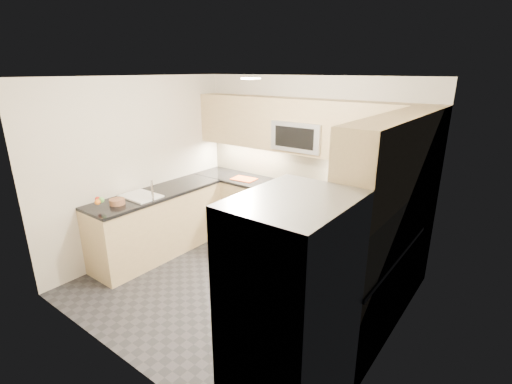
# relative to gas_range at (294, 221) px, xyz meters

# --- Properties ---
(floor) EXTENTS (3.60, 3.20, 0.00)m
(floor) POSITION_rel_gas_range_xyz_m (0.00, -1.28, -0.46)
(floor) COLOR black
(floor) RESTS_ON ground
(ceiling) EXTENTS (3.60, 3.20, 0.02)m
(ceiling) POSITION_rel_gas_range_xyz_m (0.00, -1.28, 2.04)
(ceiling) COLOR beige
(ceiling) RESTS_ON wall_back
(wall_back) EXTENTS (3.60, 0.02, 2.50)m
(wall_back) POSITION_rel_gas_range_xyz_m (0.00, 0.32, 0.79)
(wall_back) COLOR beige
(wall_back) RESTS_ON floor
(wall_front) EXTENTS (3.60, 0.02, 2.50)m
(wall_front) POSITION_rel_gas_range_xyz_m (0.00, -2.88, 0.79)
(wall_front) COLOR beige
(wall_front) RESTS_ON floor
(wall_left) EXTENTS (0.02, 3.20, 2.50)m
(wall_left) POSITION_rel_gas_range_xyz_m (-1.80, -1.28, 0.79)
(wall_left) COLOR beige
(wall_left) RESTS_ON floor
(wall_right) EXTENTS (0.02, 3.20, 2.50)m
(wall_right) POSITION_rel_gas_range_xyz_m (1.80, -1.28, 0.79)
(wall_right) COLOR beige
(wall_right) RESTS_ON floor
(base_cab_back_left) EXTENTS (1.42, 0.60, 0.90)m
(base_cab_back_left) POSITION_rel_gas_range_xyz_m (-1.09, 0.02, -0.01)
(base_cab_back_left) COLOR tan
(base_cab_back_left) RESTS_ON floor
(base_cab_back_right) EXTENTS (1.42, 0.60, 0.90)m
(base_cab_back_right) POSITION_rel_gas_range_xyz_m (1.09, 0.02, -0.01)
(base_cab_back_right) COLOR tan
(base_cab_back_right) RESTS_ON floor
(base_cab_right) EXTENTS (0.60, 1.70, 0.90)m
(base_cab_right) POSITION_rel_gas_range_xyz_m (1.50, -1.12, -0.01)
(base_cab_right) COLOR tan
(base_cab_right) RESTS_ON floor
(base_cab_peninsula) EXTENTS (0.60, 2.00, 0.90)m
(base_cab_peninsula) POSITION_rel_gas_range_xyz_m (-1.50, -1.28, -0.01)
(base_cab_peninsula) COLOR tan
(base_cab_peninsula) RESTS_ON floor
(countertop_back_left) EXTENTS (1.42, 0.63, 0.04)m
(countertop_back_left) POSITION_rel_gas_range_xyz_m (-1.09, 0.02, 0.47)
(countertop_back_left) COLOR black
(countertop_back_left) RESTS_ON base_cab_back_left
(countertop_back_right) EXTENTS (1.42, 0.63, 0.04)m
(countertop_back_right) POSITION_rel_gas_range_xyz_m (1.09, 0.02, 0.47)
(countertop_back_right) COLOR black
(countertop_back_right) RESTS_ON base_cab_back_right
(countertop_right) EXTENTS (0.63, 1.70, 0.04)m
(countertop_right) POSITION_rel_gas_range_xyz_m (1.50, -1.12, 0.47)
(countertop_right) COLOR black
(countertop_right) RESTS_ON base_cab_right
(countertop_peninsula) EXTENTS (0.63, 2.00, 0.04)m
(countertop_peninsula) POSITION_rel_gas_range_xyz_m (-1.50, -1.28, 0.47)
(countertop_peninsula) COLOR black
(countertop_peninsula) RESTS_ON base_cab_peninsula
(upper_cab_back) EXTENTS (3.60, 0.35, 0.75)m
(upper_cab_back) POSITION_rel_gas_range_xyz_m (0.00, 0.15, 1.37)
(upper_cab_back) COLOR tan
(upper_cab_back) RESTS_ON wall_back
(upper_cab_right) EXTENTS (0.35, 1.95, 0.75)m
(upper_cab_right) POSITION_rel_gas_range_xyz_m (1.62, -1.00, 1.37)
(upper_cab_right) COLOR tan
(upper_cab_right) RESTS_ON wall_right
(backsplash_back) EXTENTS (3.60, 0.01, 0.51)m
(backsplash_back) POSITION_rel_gas_range_xyz_m (0.00, 0.32, 0.74)
(backsplash_back) COLOR #C6B68F
(backsplash_back) RESTS_ON wall_back
(backsplash_right) EXTENTS (0.01, 2.30, 0.51)m
(backsplash_right) POSITION_rel_gas_range_xyz_m (1.80, -0.82, 0.74)
(backsplash_right) COLOR #C6B68F
(backsplash_right) RESTS_ON wall_right
(gas_range) EXTENTS (0.76, 0.65, 0.91)m
(gas_range) POSITION_rel_gas_range_xyz_m (0.00, 0.00, 0.00)
(gas_range) COLOR #989A9F
(gas_range) RESTS_ON floor
(range_cooktop) EXTENTS (0.76, 0.65, 0.03)m
(range_cooktop) POSITION_rel_gas_range_xyz_m (0.00, 0.00, 0.46)
(range_cooktop) COLOR black
(range_cooktop) RESTS_ON gas_range
(oven_door_glass) EXTENTS (0.62, 0.02, 0.45)m
(oven_door_glass) POSITION_rel_gas_range_xyz_m (0.00, -0.33, -0.01)
(oven_door_glass) COLOR black
(oven_door_glass) RESTS_ON gas_range
(oven_handle) EXTENTS (0.60, 0.02, 0.02)m
(oven_handle) POSITION_rel_gas_range_xyz_m (0.00, -0.35, 0.26)
(oven_handle) COLOR #B2B5BA
(oven_handle) RESTS_ON gas_range
(microwave) EXTENTS (0.76, 0.40, 0.40)m
(microwave) POSITION_rel_gas_range_xyz_m (0.00, 0.12, 1.24)
(microwave) COLOR #A0A1A7
(microwave) RESTS_ON upper_cab_back
(microwave_door) EXTENTS (0.60, 0.01, 0.28)m
(microwave_door) POSITION_rel_gas_range_xyz_m (0.00, -0.08, 1.24)
(microwave_door) COLOR black
(microwave_door) RESTS_ON microwave
(refrigerator) EXTENTS (0.70, 0.90, 1.80)m
(refrigerator) POSITION_rel_gas_range_xyz_m (1.45, -2.43, 0.45)
(refrigerator) COLOR #9A9DA1
(refrigerator) RESTS_ON floor
(fridge_handle_left) EXTENTS (0.02, 0.02, 1.20)m
(fridge_handle_left) POSITION_rel_gas_range_xyz_m (1.08, -2.61, 0.49)
(fridge_handle_left) COLOR #B2B5BA
(fridge_handle_left) RESTS_ON refrigerator
(fridge_handle_right) EXTENTS (0.02, 0.02, 1.20)m
(fridge_handle_right) POSITION_rel_gas_range_xyz_m (1.08, -2.25, 0.49)
(fridge_handle_right) COLOR #B2B5BA
(fridge_handle_right) RESTS_ON refrigerator
(sink_basin) EXTENTS (0.52, 0.38, 0.16)m
(sink_basin) POSITION_rel_gas_range_xyz_m (-1.50, -1.53, 0.42)
(sink_basin) COLOR white
(sink_basin) RESTS_ON base_cab_peninsula
(faucet) EXTENTS (0.03, 0.03, 0.28)m
(faucet) POSITION_rel_gas_range_xyz_m (-1.24, -1.53, 0.62)
(faucet) COLOR silver
(faucet) RESTS_ON countertop_peninsula
(utensil_bowl) EXTENTS (0.35, 0.35, 0.16)m
(utensil_bowl) POSITION_rel_gas_range_xyz_m (1.35, -0.11, 0.56)
(utensil_bowl) COLOR #62A547
(utensil_bowl) RESTS_ON countertop_back_right
(cutting_board) EXTENTS (0.39, 0.29, 0.01)m
(cutting_board) POSITION_rel_gas_range_xyz_m (-0.92, -0.03, 0.49)
(cutting_board) COLOR #E74C15
(cutting_board) RESTS_ON countertop_back_left
(fruit_basket) EXTENTS (0.23, 0.23, 0.07)m
(fruit_basket) POSITION_rel_gas_range_xyz_m (-1.49, -1.89, 0.52)
(fruit_basket) COLOR #936144
(fruit_basket) RESTS_ON countertop_peninsula
(fruit_apple) EXTENTS (0.06, 0.06, 0.06)m
(fruit_apple) POSITION_rel_gas_range_xyz_m (-1.57, -2.10, 0.60)
(fruit_apple) COLOR red
(fruit_apple) RESTS_ON fruit_basket
(fruit_pear) EXTENTS (0.07, 0.07, 0.07)m
(fruit_pear) POSITION_rel_gas_range_xyz_m (-1.50, -2.09, 0.60)
(fruit_pear) COLOR #67BD51
(fruit_pear) RESTS_ON fruit_basket
(dish_towel_check) EXTENTS (0.19, 0.07, 0.37)m
(dish_towel_check) POSITION_rel_gas_range_xyz_m (-0.05, -0.37, 0.10)
(dish_towel_check) COLOR white
(dish_towel_check) RESTS_ON oven_handle
(dish_towel_blue) EXTENTS (0.18, 0.02, 0.33)m
(dish_towel_blue) POSITION_rel_gas_range_xyz_m (0.18, -0.37, 0.10)
(dish_towel_blue) COLOR navy
(dish_towel_blue) RESTS_ON oven_handle
(fruit_orange) EXTENTS (0.07, 0.07, 0.07)m
(fruit_orange) POSITION_rel_gas_range_xyz_m (-1.47, -2.16, 0.60)
(fruit_orange) COLOR orange
(fruit_orange) RESTS_ON fruit_basket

